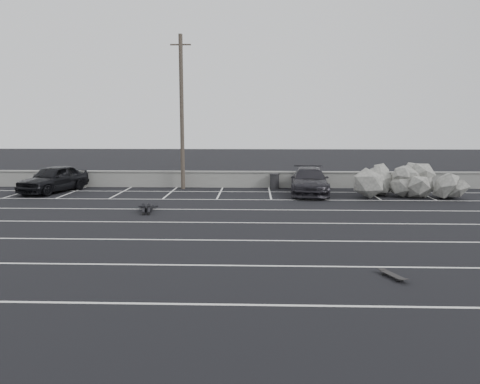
{
  "coord_description": "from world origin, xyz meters",
  "views": [
    {
      "loc": [
        3.13,
        -16.27,
        4.15
      ],
      "look_at": [
        2.42,
        5.1,
        1.0
      ],
      "focal_mm": 35.0,
      "sensor_mm": 36.0,
      "label": 1
    }
  ],
  "objects_px": {
    "car_left": "(54,179)",
    "skateboard": "(393,275)",
    "person": "(148,205)",
    "trash_bin": "(274,181)",
    "utility_pole": "(182,112)",
    "riprap_pile": "(400,185)",
    "car_right": "(309,181)"
  },
  "relations": [
    {
      "from": "car_right",
      "to": "trash_bin",
      "type": "relative_size",
      "value": 5.44
    },
    {
      "from": "car_right",
      "to": "person",
      "type": "relative_size",
      "value": 2.02
    },
    {
      "from": "utility_pole",
      "to": "riprap_pile",
      "type": "relative_size",
      "value": 1.47
    },
    {
      "from": "car_right",
      "to": "trash_bin",
      "type": "bearing_deg",
      "value": 136.53
    },
    {
      "from": "skateboard",
      "to": "person",
      "type": "bearing_deg",
      "value": 110.14
    },
    {
      "from": "car_left",
      "to": "person",
      "type": "distance_m",
      "value": 9.14
    },
    {
      "from": "person",
      "to": "skateboard",
      "type": "height_order",
      "value": "person"
    },
    {
      "from": "trash_bin",
      "to": "person",
      "type": "relative_size",
      "value": 0.37
    },
    {
      "from": "car_right",
      "to": "skateboard",
      "type": "bearing_deg",
      "value": -83.56
    },
    {
      "from": "person",
      "to": "car_right",
      "type": "bearing_deg",
      "value": 23.95
    },
    {
      "from": "skateboard",
      "to": "trash_bin",
      "type": "bearing_deg",
      "value": 75.83
    },
    {
      "from": "trash_bin",
      "to": "car_right",
      "type": "bearing_deg",
      "value": -47.89
    },
    {
      "from": "car_right",
      "to": "riprap_pile",
      "type": "xyz_separation_m",
      "value": [
        4.99,
        -0.96,
        -0.09
      ]
    },
    {
      "from": "car_left",
      "to": "person",
      "type": "height_order",
      "value": "car_left"
    },
    {
      "from": "riprap_pile",
      "to": "skateboard",
      "type": "distance_m",
      "value": 14.93
    },
    {
      "from": "skateboard",
      "to": "utility_pole",
      "type": "bearing_deg",
      "value": 93.54
    },
    {
      "from": "car_left",
      "to": "car_right",
      "type": "bearing_deg",
      "value": 16.42
    },
    {
      "from": "riprap_pile",
      "to": "car_right",
      "type": "bearing_deg",
      "value": 169.07
    },
    {
      "from": "car_right",
      "to": "skateboard",
      "type": "xyz_separation_m",
      "value": [
        0.54,
        -15.2,
        -0.69
      ]
    },
    {
      "from": "utility_pole",
      "to": "person",
      "type": "relative_size",
      "value": 3.65
    },
    {
      "from": "car_right",
      "to": "riprap_pile",
      "type": "height_order",
      "value": "riprap_pile"
    },
    {
      "from": "car_right",
      "to": "skateboard",
      "type": "relative_size",
      "value": 6.15
    },
    {
      "from": "utility_pole",
      "to": "person",
      "type": "bearing_deg",
      "value": -94.38
    },
    {
      "from": "car_left",
      "to": "skateboard",
      "type": "relative_size",
      "value": 5.58
    },
    {
      "from": "utility_pole",
      "to": "person",
      "type": "xyz_separation_m",
      "value": [
        -0.57,
        -7.45,
        -4.59
      ]
    },
    {
      "from": "car_right",
      "to": "utility_pole",
      "type": "distance_m",
      "value": 9.03
    },
    {
      "from": "utility_pole",
      "to": "trash_bin",
      "type": "height_order",
      "value": "utility_pole"
    },
    {
      "from": "trash_bin",
      "to": "riprap_pile",
      "type": "height_order",
      "value": "riprap_pile"
    },
    {
      "from": "car_left",
      "to": "skateboard",
      "type": "distance_m",
      "value": 22.29
    },
    {
      "from": "trash_bin",
      "to": "skateboard",
      "type": "relative_size",
      "value": 1.13
    },
    {
      "from": "trash_bin",
      "to": "skateboard",
      "type": "bearing_deg",
      "value": -81.79
    },
    {
      "from": "trash_bin",
      "to": "skateboard",
      "type": "height_order",
      "value": "trash_bin"
    }
  ]
}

